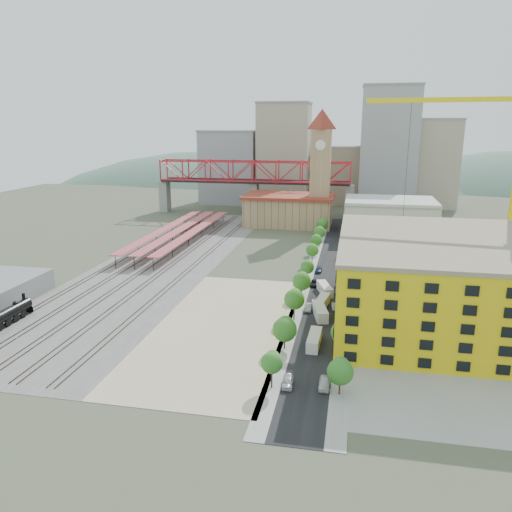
% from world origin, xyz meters
% --- Properties ---
extents(ground, '(400.00, 400.00, 0.00)m').
position_xyz_m(ground, '(0.00, 0.00, 0.00)').
color(ground, '#474C38').
rests_on(ground, ground).
extents(ballast_strip, '(36.00, 165.00, 0.06)m').
position_xyz_m(ballast_strip, '(-36.00, 17.50, 0.03)').
color(ballast_strip, '#605E59').
rests_on(ballast_strip, ground).
extents(dirt_lot, '(28.00, 67.00, 0.06)m').
position_xyz_m(dirt_lot, '(-4.00, -31.50, 0.03)').
color(dirt_lot, tan).
rests_on(dirt_lot, ground).
extents(street_asphalt, '(12.00, 170.00, 0.06)m').
position_xyz_m(street_asphalt, '(16.00, 15.00, 0.03)').
color(street_asphalt, black).
rests_on(street_asphalt, ground).
extents(sidewalk_west, '(3.00, 170.00, 0.04)m').
position_xyz_m(sidewalk_west, '(10.50, 15.00, 0.02)').
color(sidewalk_west, gray).
rests_on(sidewalk_west, ground).
extents(sidewalk_east, '(3.00, 170.00, 0.04)m').
position_xyz_m(sidewalk_east, '(21.50, 15.00, 0.02)').
color(sidewalk_east, gray).
rests_on(sidewalk_east, ground).
extents(construction_pad, '(50.00, 90.00, 0.06)m').
position_xyz_m(construction_pad, '(45.00, -20.00, 0.03)').
color(construction_pad, gray).
rests_on(construction_pad, ground).
extents(rail_tracks, '(26.56, 160.00, 0.18)m').
position_xyz_m(rail_tracks, '(-37.80, 17.50, 0.15)').
color(rail_tracks, '#382B23').
rests_on(rail_tracks, ground).
extents(platform_canopies, '(16.00, 80.00, 4.12)m').
position_xyz_m(platform_canopies, '(-41.00, 45.00, 3.99)').
color(platform_canopies, '#AF4349').
rests_on(platform_canopies, ground).
extents(station_hall, '(38.00, 24.00, 13.10)m').
position_xyz_m(station_hall, '(-5.00, 82.00, 6.67)').
color(station_hall, tan).
rests_on(station_hall, ground).
extents(clock_tower, '(12.00, 12.00, 52.00)m').
position_xyz_m(clock_tower, '(8.00, 79.99, 28.70)').
color(clock_tower, tan).
rests_on(clock_tower, ground).
extents(parking_garage, '(34.00, 26.00, 14.00)m').
position_xyz_m(parking_garage, '(36.00, 70.00, 7.00)').
color(parking_garage, silver).
rests_on(parking_garage, ground).
extents(truss_bridge, '(94.00, 9.60, 25.60)m').
position_xyz_m(truss_bridge, '(-25.00, 105.00, 18.86)').
color(truss_bridge, gray).
rests_on(truss_bridge, ground).
extents(construction_building, '(44.60, 50.60, 18.80)m').
position_xyz_m(construction_building, '(42.00, -20.00, 9.41)').
color(construction_building, yellow).
rests_on(construction_building, ground).
extents(street_trees, '(15.40, 124.40, 8.00)m').
position_xyz_m(street_trees, '(16.00, 5.00, 0.00)').
color(street_trees, '#26681F').
rests_on(street_trees, ground).
extents(skyline, '(133.00, 46.00, 60.00)m').
position_xyz_m(skyline, '(7.47, 142.31, 22.81)').
color(skyline, '#9EA0A3').
rests_on(skyline, ground).
extents(distant_hills, '(647.00, 264.00, 227.00)m').
position_xyz_m(distant_hills, '(45.28, 260.00, -79.54)').
color(distant_hills, '#4C6B59').
rests_on(distant_hills, ground).
extents(tower_crane, '(52.55, 7.80, 56.25)m').
position_xyz_m(tower_crane, '(59.29, 11.25, 34.71)').
color(tower_crane, yellow).
rests_on(tower_crane, ground).
extents(site_trailer_a, '(2.52, 8.71, 2.37)m').
position_xyz_m(site_trailer_a, '(16.00, -37.39, 1.18)').
color(site_trailer_a, silver).
rests_on(site_trailer_a, ground).
extents(site_trailer_b, '(4.41, 9.49, 2.51)m').
position_xyz_m(site_trailer_b, '(16.00, -22.04, 1.26)').
color(site_trailer_b, silver).
rests_on(site_trailer_b, ground).
extents(site_trailer_c, '(3.56, 8.83, 2.35)m').
position_xyz_m(site_trailer_c, '(16.00, -15.70, 1.18)').
color(site_trailer_c, silver).
rests_on(site_trailer_c, ground).
extents(site_trailer_d, '(4.84, 9.00, 2.39)m').
position_xyz_m(site_trailer_d, '(16.00, -5.65, 1.19)').
color(site_trailer_d, silver).
rests_on(site_trailer_d, ground).
extents(car_0, '(2.06, 4.55, 1.51)m').
position_xyz_m(car_0, '(13.00, -53.94, 0.76)').
color(car_0, silver).
rests_on(car_0, ground).
extents(car_1, '(1.76, 4.60, 1.49)m').
position_xyz_m(car_1, '(13.00, -18.55, 0.75)').
color(car_1, gray).
rests_on(car_1, ground).
extents(car_2, '(2.66, 5.16, 1.39)m').
position_xyz_m(car_2, '(13.00, 0.18, 0.70)').
color(car_2, black).
rests_on(car_2, ground).
extents(car_3, '(1.90, 4.54, 1.31)m').
position_xyz_m(car_3, '(13.00, 12.98, 0.66)').
color(car_3, navy).
rests_on(car_3, ground).
extents(car_4, '(1.90, 4.61, 1.56)m').
position_xyz_m(car_4, '(19.00, -53.35, 0.78)').
color(car_4, silver).
rests_on(car_4, ground).
extents(car_5, '(1.99, 4.22, 1.34)m').
position_xyz_m(car_5, '(19.00, -16.72, 0.67)').
color(car_5, gray).
rests_on(car_5, ground).
extents(car_6, '(3.23, 5.68, 1.50)m').
position_xyz_m(car_6, '(19.00, 25.23, 0.75)').
color(car_6, black).
rests_on(car_6, ground).
extents(car_7, '(2.23, 4.89, 1.39)m').
position_xyz_m(car_7, '(19.00, 35.84, 0.69)').
color(car_7, navy).
rests_on(car_7, ground).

